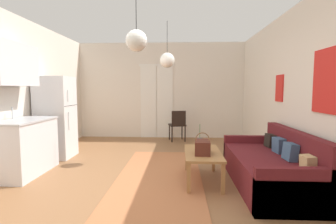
% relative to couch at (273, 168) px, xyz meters
% --- Properties ---
extents(ground_plane, '(5.32, 8.24, 0.10)m').
position_rel_couch_xyz_m(ground_plane, '(-1.92, -0.19, -0.32)').
color(ground_plane, '#8E603D').
extents(wall_back, '(4.92, 0.13, 2.73)m').
position_rel_couch_xyz_m(wall_back, '(-1.92, 3.68, 1.09)').
color(wall_back, silver).
rests_on(wall_back, ground_plane).
extents(wall_right, '(0.12, 7.84, 2.73)m').
position_rel_couch_xyz_m(wall_right, '(0.49, -0.19, 1.10)').
color(wall_right, silver).
rests_on(wall_right, ground_plane).
extents(area_rug, '(1.33, 3.09, 0.01)m').
position_rel_couch_xyz_m(area_rug, '(-1.69, 0.30, -0.26)').
color(area_rug, '#B26B42').
rests_on(area_rug, ground_plane).
extents(couch, '(0.94, 1.98, 0.81)m').
position_rel_couch_xyz_m(couch, '(0.00, 0.00, 0.00)').
color(couch, '#5B191E').
rests_on(couch, ground_plane).
extents(coffee_table, '(0.54, 1.04, 0.45)m').
position_rel_couch_xyz_m(coffee_table, '(-1.01, 0.14, 0.13)').
color(coffee_table, '#A87542').
rests_on(coffee_table, ground_plane).
extents(bamboo_vase, '(0.08, 0.08, 0.41)m').
position_rel_couch_xyz_m(bamboo_vase, '(-1.05, 0.25, 0.29)').
color(bamboo_vase, '#2D2D33').
rests_on(bamboo_vase, coffee_table).
extents(handbag, '(0.24, 0.33, 0.32)m').
position_rel_couch_xyz_m(handbag, '(-1.03, 0.01, 0.29)').
color(handbag, '#512319').
rests_on(handbag, coffee_table).
extents(refrigerator, '(0.68, 0.62, 1.66)m').
position_rel_couch_xyz_m(refrigerator, '(-3.91, 1.38, 0.56)').
color(refrigerator, white).
rests_on(refrigerator, ground_plane).
extents(kitchen_counter, '(0.62, 1.14, 2.15)m').
position_rel_couch_xyz_m(kitchen_counter, '(-3.97, 0.33, 0.55)').
color(kitchen_counter, silver).
rests_on(kitchen_counter, ground_plane).
extents(accent_chair, '(0.50, 0.49, 0.84)m').
position_rel_couch_xyz_m(accent_chair, '(-1.42, 3.10, 0.21)').
color(accent_chair, black).
rests_on(accent_chair, ground_plane).
extents(pendant_lamp_near, '(0.24, 0.24, 0.90)m').
position_rel_couch_xyz_m(pendant_lamp_near, '(-1.85, -0.81, 1.68)').
color(pendant_lamp_near, black).
extents(pendant_lamp_far, '(0.29, 0.29, 0.90)m').
position_rel_couch_xyz_m(pendant_lamp_far, '(-1.62, 1.37, 1.71)').
color(pendant_lamp_far, black).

